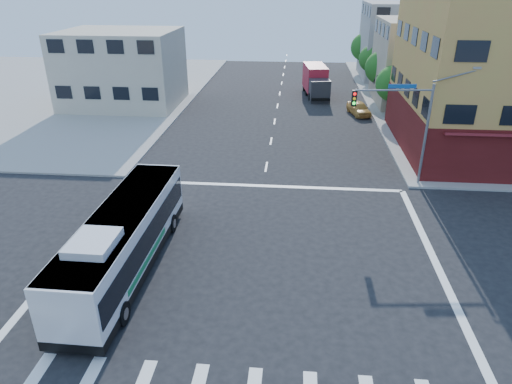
{
  "coord_description": "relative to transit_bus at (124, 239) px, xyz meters",
  "views": [
    {
      "loc": [
        2.12,
        -19.21,
        13.25
      ],
      "look_at": [
        0.07,
        3.51,
        2.37
      ],
      "focal_mm": 32.0,
      "sensor_mm": 36.0,
      "label": 1
    }
  ],
  "objects": [
    {
      "name": "building_west",
      "position": [
        -11.12,
        30.99,
        2.27
      ],
      "size": [
        12.06,
        10.06,
        8.0
      ],
      "color": "#BFB69E",
      "rests_on": "ground"
    },
    {
      "name": "transit_bus",
      "position": [
        0.0,
        0.0,
        0.0
      ],
      "size": [
        2.81,
        12.03,
        3.55
      ],
      "rotation": [
        0.0,
        0.0,
        -0.01
      ],
      "color": "black",
      "rests_on": "ground"
    },
    {
      "name": "sidewalk_nw",
      "position": [
        -29.1,
        36.01,
        -1.66
      ],
      "size": [
        50.0,
        50.0,
        0.15
      ],
      "primitive_type": "cube",
      "color": "gray",
      "rests_on": "ground"
    },
    {
      "name": "signal_mast_ne",
      "position": [
        14.98,
        11.63,
        3.24
      ],
      "size": [
        7.91,
        1.13,
        8.07
      ],
      "color": "slate",
      "rests_on": "ground"
    },
    {
      "name": "ground",
      "position": [
        5.9,
        1.01,
        -1.74
      ],
      "size": [
        120.0,
        120.0,
        0.0
      ],
      "primitive_type": "plane",
      "color": "black",
      "rests_on": "ground"
    },
    {
      "name": "street_tree_b",
      "position": [
        17.8,
        36.93,
        2.01
      ],
      "size": [
        3.8,
        3.8,
        5.79
      ],
      "color": "#352213",
      "rests_on": "ground"
    },
    {
      "name": "street_tree_c",
      "position": [
        17.8,
        44.93,
        1.72
      ],
      "size": [
        3.4,
        3.4,
        5.29
      ],
      "color": "#352213",
      "rests_on": "ground"
    },
    {
      "name": "building_east_near",
      "position": [
        22.88,
        34.99,
        2.77
      ],
      "size": [
        12.06,
        10.06,
        9.0
      ],
      "color": "tan",
      "rests_on": "ground"
    },
    {
      "name": "building_east_far",
      "position": [
        22.88,
        48.99,
        3.27
      ],
      "size": [
        12.06,
        10.06,
        10.0
      ],
      "color": "gray",
      "rests_on": "ground"
    },
    {
      "name": "street_tree_a",
      "position": [
        17.8,
        28.93,
        1.85
      ],
      "size": [
        3.6,
        3.6,
        5.53
      ],
      "color": "#352213",
      "rests_on": "ground"
    },
    {
      "name": "parked_car",
      "position": [
        14.53,
        29.28,
        -1.05
      ],
      "size": [
        2.55,
        4.28,
        1.37
      ],
      "primitive_type": "imported",
      "rotation": [
        0.0,
        0.0,
        0.25
      ],
      "color": "gold",
      "rests_on": "ground"
    },
    {
      "name": "box_truck",
      "position": [
        10.23,
        37.16,
        -0.05
      ],
      "size": [
        3.19,
        7.96,
        3.48
      ],
      "rotation": [
        0.0,
        0.0,
        0.12
      ],
      "color": "#26272C",
      "rests_on": "ground"
    },
    {
      "name": "street_tree_d",
      "position": [
        17.8,
        52.93,
        2.14
      ],
      "size": [
        4.0,
        4.0,
        6.03
      ],
      "color": "#352213",
      "rests_on": "ground"
    }
  ]
}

